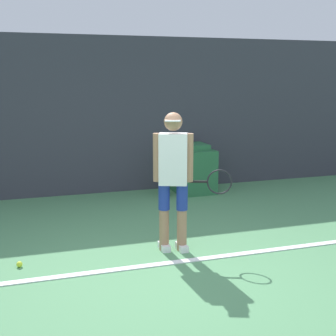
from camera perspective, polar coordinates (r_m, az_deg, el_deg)
ground_plane at (r=5.36m, az=-0.38°, el=-12.24°), size 24.00×24.00×0.00m
back_wall at (r=8.63m, az=-8.01°, el=6.31°), size 24.00×0.10×2.85m
court_baseline at (r=5.48m, az=-0.84°, el=-11.63°), size 21.60×0.10×0.01m
tennis_player at (r=5.64m, az=0.74°, el=-0.87°), size 0.90×0.43×1.71m
tennis_ball at (r=5.66m, az=-17.66°, el=-11.13°), size 0.07×0.07×0.07m
covered_chair at (r=8.72m, az=3.05°, el=-0.14°), size 0.69×0.78×0.91m
water_bottle at (r=8.45m, az=-0.27°, el=-2.75°), size 0.07×0.07×0.22m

